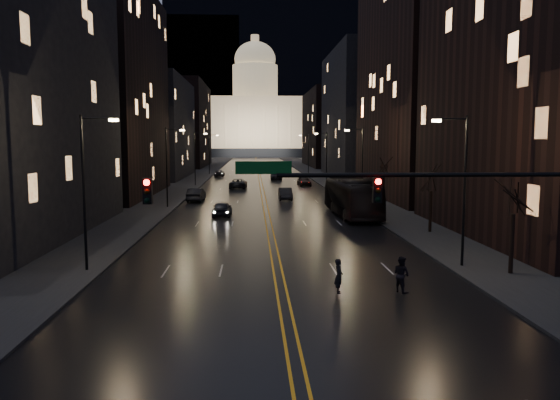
{
  "coord_description": "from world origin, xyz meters",
  "views": [
    {
      "loc": [
        -1.42,
        -21.28,
        7.55
      ],
      "look_at": [
        0.25,
        12.11,
        3.91
      ],
      "focal_mm": 35.0,
      "sensor_mm": 36.0,
      "label": 1
    }
  ],
  "objects": [
    {
      "name": "building_right_mid",
      "position": [
        21.0,
        92.0,
        13.0
      ],
      "size": [
        12.0,
        34.0,
        26.0
      ],
      "primitive_type": "cube",
      "color": "black",
      "rests_on": "ground"
    },
    {
      "name": "streetlamp_right_dist",
      "position": [
        10.81,
        100.0,
        5.08
      ],
      "size": [
        2.13,
        0.25,
        9.0
      ],
      "color": "black",
      "rests_on": "ground"
    },
    {
      "name": "center_line",
      "position": [
        0.0,
        130.0,
        0.03
      ],
      "size": [
        0.62,
        320.0,
        0.01
      ],
      "primitive_type": "cube",
      "color": "orange",
      "rests_on": "road"
    },
    {
      "name": "receding_car_a",
      "position": [
        2.73,
        47.99,
        0.78
      ],
      "size": [
        1.67,
        4.72,
        1.55
      ],
      "primitive_type": "imported",
      "rotation": [
        0.0,
        0.0,
        0.01
      ],
      "color": "black",
      "rests_on": "ground"
    },
    {
      "name": "building_right_tall",
      "position": [
        21.0,
        50.0,
        19.0
      ],
      "size": [
        12.0,
        30.0,
        38.0
      ],
      "primitive_type": "cube",
      "color": "black",
      "rests_on": "ground"
    },
    {
      "name": "receding_car_d",
      "position": [
        4.76,
        116.97,
        0.71
      ],
      "size": [
        3.01,
        5.38,
        1.42
      ],
      "primitive_type": "imported",
      "rotation": [
        0.0,
        0.0,
        -0.13
      ],
      "color": "black",
      "rests_on": "ground"
    },
    {
      "name": "traffic_signal",
      "position": [
        5.91,
        -0.0,
        5.1
      ],
      "size": [
        17.29,
        0.45,
        7.0
      ],
      "color": "black",
      "rests_on": "ground"
    },
    {
      "name": "sidewalk_left",
      "position": [
        -14.0,
        130.0,
        0.08
      ],
      "size": [
        8.0,
        320.0,
        0.16
      ],
      "primitive_type": "cube",
      "color": "black",
      "rests_on": "ground"
    },
    {
      "name": "mountain_ridge",
      "position": [
        40.0,
        380.0,
        65.0
      ],
      "size": [
        520.0,
        60.0,
        130.0
      ],
      "primitive_type": "cube",
      "color": "black",
      "rests_on": "ground"
    },
    {
      "name": "oncoming_car_b",
      "position": [
        -8.5,
        46.85,
        0.83
      ],
      "size": [
        2.03,
        5.14,
        1.67
      ],
      "primitive_type": "imported",
      "rotation": [
        0.0,
        0.0,
        3.09
      ],
      "color": "black",
      "rests_on": "ground"
    },
    {
      "name": "pedestrian_b",
      "position": [
        5.96,
        5.0,
        0.92
      ],
      "size": [
        0.88,
        1.02,
        1.83
      ],
      "primitive_type": "imported",
      "rotation": [
        0.0,
        0.0,
        2.12
      ],
      "color": "black",
      "rests_on": "ground"
    },
    {
      "name": "tree_right_far",
      "position": [
        13.0,
        38.0,
        4.53
      ],
      "size": [
        2.4,
        2.4,
        6.65
      ],
      "color": "black",
      "rests_on": "ground"
    },
    {
      "name": "building_left_dist",
      "position": [
        -21.0,
        140.0,
        12.0
      ],
      "size": [
        12.0,
        40.0,
        24.0
      ],
      "primitive_type": "cube",
      "color": "black",
      "rests_on": "ground"
    },
    {
      "name": "oncoming_car_d",
      "position": [
        -8.5,
        94.43,
        0.7
      ],
      "size": [
        2.14,
        4.88,
        1.39
      ],
      "primitive_type": "imported",
      "rotation": [
        0.0,
        0.0,
        3.1
      ],
      "color": "black",
      "rests_on": "ground"
    },
    {
      "name": "oncoming_car_c",
      "position": [
        -3.73,
        65.36,
        0.77
      ],
      "size": [
        2.89,
        5.69,
        1.54
      ],
      "primitive_type": "imported",
      "rotation": [
        0.0,
        0.0,
        3.08
      ],
      "color": "black",
      "rests_on": "ground"
    },
    {
      "name": "tree_right_near",
      "position": [
        13.0,
        8.0,
        4.53
      ],
      "size": [
        2.4,
        2.4,
        6.65
      ],
      "color": "black",
      "rests_on": "ground"
    },
    {
      "name": "building_left_mid",
      "position": [
        -21.0,
        54.0,
        14.0
      ],
      "size": [
        12.0,
        30.0,
        28.0
      ],
      "primitive_type": "cube",
      "color": "black",
      "rests_on": "ground"
    },
    {
      "name": "streetlamp_right_mid",
      "position": [
        10.81,
        40.0,
        5.08
      ],
      "size": [
        2.13,
        0.25,
        9.0
      ],
      "color": "black",
      "rests_on": "ground"
    },
    {
      "name": "sidewalk_right",
      "position": [
        14.0,
        130.0,
        0.08
      ],
      "size": [
        8.0,
        320.0,
        0.16
      ],
      "primitive_type": "cube",
      "color": "black",
      "rests_on": "ground"
    },
    {
      "name": "pedestrian_a",
      "position": [
        2.81,
        5.0,
        0.87
      ],
      "size": [
        0.45,
        0.66,
        1.74
      ],
      "primitive_type": "imported",
      "rotation": [
        0.0,
        0.0,
        1.52
      ],
      "color": "black",
      "rests_on": "ground"
    },
    {
      "name": "streetlamp_left_mid",
      "position": [
        -10.81,
        40.0,
        5.08
      ],
      "size": [
        2.13,
        0.25,
        9.0
      ],
      "color": "black",
      "rests_on": "ground"
    },
    {
      "name": "capitol",
      "position": [
        0.0,
        250.0,
        17.15
      ],
      "size": [
        90.0,
        50.0,
        58.5
      ],
      "color": "black",
      "rests_on": "ground"
    },
    {
      "name": "oncoming_car_a",
      "position": [
        -4.51,
        33.05,
        0.76
      ],
      "size": [
        1.94,
        4.53,
        1.52
      ],
      "primitive_type": "imported",
      "rotation": [
        0.0,
        0.0,
        3.11
      ],
      "color": "black",
      "rests_on": "ground"
    },
    {
      "name": "building_right_near",
      "position": [
        21.0,
        20.0,
        12.0
      ],
      "size": [
        12.0,
        26.0,
        24.0
      ],
      "primitive_type": "cube",
      "color": "black",
      "rests_on": "ground"
    },
    {
      "name": "streetlamp_left_near",
      "position": [
        -10.81,
        10.0,
        5.08
      ],
      "size": [
        2.13,
        0.25,
        9.0
      ],
      "color": "black",
      "rests_on": "ground"
    },
    {
      "name": "receding_car_c",
      "position": [
        3.11,
        83.85,
        0.78
      ],
      "size": [
        2.27,
        5.43,
        1.57
      ],
      "primitive_type": "imported",
      "rotation": [
        0.0,
        0.0,
        -0.01
      ],
      "color": "black",
      "rests_on": "ground"
    },
    {
      "name": "streetlamp_left_dist",
      "position": [
        -10.81,
        100.0,
        5.08
      ],
      "size": [
        2.13,
        0.25,
        9.0
      ],
      "color": "black",
      "rests_on": "ground"
    },
    {
      "name": "receding_car_b",
      "position": [
        7.15,
        69.36,
        0.81
      ],
      "size": [
        2.31,
        4.92,
        1.63
      ],
      "primitive_type": "imported",
      "rotation": [
        0.0,
        0.0,
        0.08
      ],
      "color": "black",
      "rests_on": "ground"
    },
    {
      "name": "building_left_far",
      "position": [
        -21.0,
        92.0,
        10.0
      ],
      "size": [
        12.0,
        34.0,
        20.0
      ],
      "primitive_type": "cube",
      "color": "black",
      "rests_on": "ground"
    },
    {
      "name": "streetlamp_right_near",
      "position": [
        10.81,
        10.0,
        5.08
      ],
      "size": [
        2.13,
        0.25,
        9.0
      ],
      "color": "black",
      "rests_on": "ground"
    },
    {
      "name": "bus",
      "position": [
        8.5,
        32.61,
        1.88
      ],
      "size": [
        3.7,
        13.59,
        3.75
      ],
      "primitive_type": "imported",
      "rotation": [
        0.0,
        0.0,
        0.04
      ],
      "color": "black",
      "rests_on": "ground"
    },
    {
      "name": "building_right_dist",
      "position": [
        21.0,
        140.0,
        11.0
      ],
      "size": [
        12.0,
        40.0,
        22.0
      ],
      "primitive_type": "cube",
      "color": "black",
      "rests_on": "ground"
    },
    {
      "name": "streetlamp_right_far",
      "position": [
        10.81,
        70.0,
        5.08
      ],
      "size": [
        2.13,
        0.25,
        9.0
      ],
      "color": "black",
      "rests_on": "ground"
    },
    {
      "name": "tree_right_mid",
      "position": [
        13.0,
        22.0,
        4.53
      ],
      "size": [
        2.4,
        2.4,
        6.65
      ],
      "color": "black",
      "rests_on": "ground"
    },
    {
      "name": "streetlamp_left_far",
      "position": [
        -10.81,
        70.0,
        5.08
      ],
      "size": [
        2.13,
        0.25,
        9.0
      ],
      "color": "black",
      "rests_on": "ground"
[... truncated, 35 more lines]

